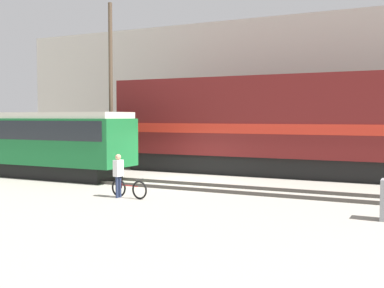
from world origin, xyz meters
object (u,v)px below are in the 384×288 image
object	(u,v)px
bicycle	(129,189)
freight_locomotive	(292,124)
person	(118,171)
streetcar	(25,140)
utility_pole_left	(111,89)

from	to	relation	value
bicycle	freight_locomotive	bearing A→B (deg)	68.14
freight_locomotive	person	bearing A→B (deg)	-113.73
streetcar	person	xyz separation A→B (m)	(8.10, -3.41, -0.86)
freight_locomotive	person	distance (m)	10.32
freight_locomotive	utility_pole_left	distance (m)	9.65
freight_locomotive	utility_pole_left	size ratio (longest dim) A/B	2.12
utility_pole_left	bicycle	bearing A→B (deg)	-49.79
person	utility_pole_left	bearing A→B (deg)	127.57
bicycle	person	size ratio (longest dim) A/B	1.04
streetcar	utility_pole_left	bearing A→B (deg)	42.72
bicycle	person	distance (m)	0.76
bicycle	utility_pole_left	size ratio (longest dim) A/B	0.19
streetcar	person	size ratio (longest dim) A/B	7.37
freight_locomotive	streetcar	bearing A→B (deg)	-154.12
person	utility_pole_left	xyz separation A→B (m)	(-4.89, 6.36, 3.52)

